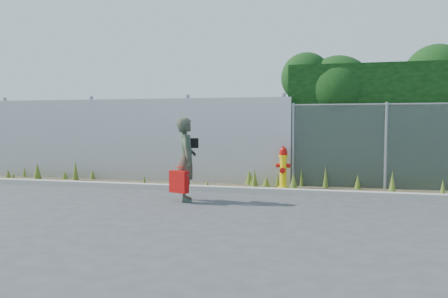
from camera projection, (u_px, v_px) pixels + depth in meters
ground at (222, 207)px, 8.08m from camera, size 80.00×80.00×0.00m
curb at (241, 190)px, 9.82m from camera, size 16.00×0.22×0.12m
weed_strip at (250, 183)px, 10.46m from camera, size 16.00×1.29×0.54m
corrugated_fence at (132, 140)px, 11.70m from camera, size 8.50×0.21×2.30m
chainlink_fence at (435, 146)px, 9.92m from camera, size 6.50×0.07×2.05m
hedge at (440, 103)px, 10.77m from camera, size 7.56×2.22×3.72m
fire_hydrant at (283, 168)px, 10.35m from camera, size 0.34×0.30×1.02m
woman at (186, 159)px, 8.72m from camera, size 0.60×0.72×1.67m
red_tote_bag at (179, 182)px, 8.56m from camera, size 0.39×0.14×0.51m
black_shoulder_bag at (192, 143)px, 8.81m from camera, size 0.26×0.11×0.20m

